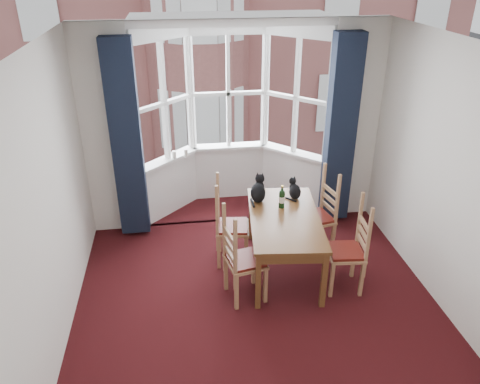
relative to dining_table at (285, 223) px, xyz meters
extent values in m
plane|color=black|center=(-0.42, -0.95, -0.66)|extent=(4.50, 4.50, 0.00)
plane|color=white|center=(-0.42, -0.95, 2.14)|extent=(4.50, 4.50, 0.00)
plane|color=silver|center=(-2.42, -0.95, 0.74)|extent=(0.00, 4.50, 4.50)
plane|color=silver|center=(1.58, -0.95, 0.74)|extent=(0.00, 4.50, 4.50)
cube|color=silver|center=(-2.07, 1.30, 0.74)|extent=(0.70, 0.12, 2.80)
cube|color=silver|center=(1.23, 1.30, 0.74)|extent=(0.70, 0.12, 2.80)
cube|color=black|center=(-1.84, 1.12, 0.69)|extent=(0.38, 0.22, 2.60)
cube|color=black|center=(1.00, 1.12, 0.69)|extent=(0.38, 0.22, 2.60)
cube|color=brown|center=(0.00, 0.00, 0.06)|extent=(0.97, 1.59, 0.04)
cube|color=brown|center=(-0.43, -0.67, -0.31)|extent=(0.07, 0.07, 0.70)
cube|color=brown|center=(-0.28, 0.74, -0.31)|extent=(0.07, 0.07, 0.70)
cube|color=brown|center=(0.28, -0.74, -0.31)|extent=(0.07, 0.07, 0.70)
cube|color=brown|center=(0.43, 0.67, -0.31)|extent=(0.07, 0.07, 0.70)
cube|color=#9E724C|center=(-0.54, -0.45, -0.18)|extent=(0.48, 0.49, 0.06)
cube|color=#55140E|center=(-0.54, -0.45, -0.16)|extent=(0.43, 0.45, 0.03)
cube|color=#9E724C|center=(-0.59, 0.28, -0.18)|extent=(0.45, 0.47, 0.06)
cube|color=#55140E|center=(-0.59, 0.28, -0.16)|extent=(0.41, 0.42, 0.03)
cube|color=#9E724C|center=(0.61, -0.44, -0.18)|extent=(0.44, 0.45, 0.06)
cube|color=#55140E|center=(0.61, -0.44, -0.16)|extent=(0.39, 0.41, 0.03)
cube|color=#9E724C|center=(0.49, 0.35, -0.18)|extent=(0.48, 0.49, 0.06)
cube|color=#55140E|center=(0.49, 0.35, -0.16)|extent=(0.43, 0.45, 0.03)
ellipsoid|color=black|center=(-0.25, 0.43, 0.20)|extent=(0.27, 0.30, 0.24)
sphere|color=black|center=(-0.21, 0.51, 0.35)|extent=(0.15, 0.15, 0.11)
cone|color=black|center=(-0.24, 0.52, 0.41)|extent=(0.05, 0.05, 0.05)
cone|color=black|center=(-0.18, 0.50, 0.41)|extent=(0.05, 0.05, 0.05)
ellipsoid|color=black|center=(0.23, 0.44, 0.17)|extent=(0.20, 0.23, 0.19)
sphere|color=black|center=(0.21, 0.51, 0.29)|extent=(0.11, 0.11, 0.09)
cone|color=black|center=(0.18, 0.50, 0.34)|extent=(0.04, 0.04, 0.04)
cone|color=black|center=(0.23, 0.51, 0.34)|extent=(0.04, 0.04, 0.04)
cylinder|color=black|center=(0.01, 0.23, 0.19)|extent=(0.07, 0.07, 0.21)
sphere|color=black|center=(0.01, 0.23, 0.29)|extent=(0.07, 0.07, 0.07)
cylinder|color=black|center=(0.01, 0.23, 0.32)|extent=(0.03, 0.03, 0.09)
cylinder|color=gold|center=(0.01, 0.23, 0.36)|extent=(0.03, 0.03, 0.02)
cylinder|color=silver|center=(0.01, 0.23, 0.19)|extent=(0.07, 0.07, 0.08)
cylinder|color=white|center=(-1.26, 1.65, 0.27)|extent=(0.06, 0.06, 0.11)
cylinder|color=white|center=(-1.09, 1.68, 0.27)|extent=(0.06, 0.06, 0.11)
plane|color=#333335|center=(-0.42, 31.30, -6.66)|extent=(80.00, 80.00, 0.00)
cube|color=#98544E|center=(-0.42, 13.30, 0.34)|extent=(18.00, 6.00, 14.00)
cylinder|color=#98544E|center=(-0.42, 10.30, 0.34)|extent=(3.20, 3.20, 14.00)
camera|label=1|loc=(-1.18, -4.64, 2.83)|focal=35.00mm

